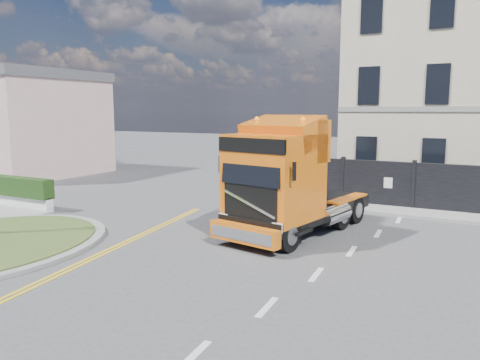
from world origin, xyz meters
The scene contains 5 objects.
ground centered at (0.00, 0.00, 0.00)m, with size 120.00×120.00×0.00m, color #424244.
seaside_bldg_pink centered at (-20.00, 9.00, 3.00)m, with size 8.00×8.00×6.00m, color beige.
georgian_building centered at (6.00, 16.50, 5.77)m, with size 12.30×10.30×12.80m.
pavement_far centered at (6.00, 8.10, 0.06)m, with size 20.00×1.60×0.12m, color gray.
truck centered at (0.81, 2.63, 1.73)m, with size 3.54×6.77×3.86m.
Camera 1 is at (6.54, -11.42, 4.16)m, focal length 35.00 mm.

